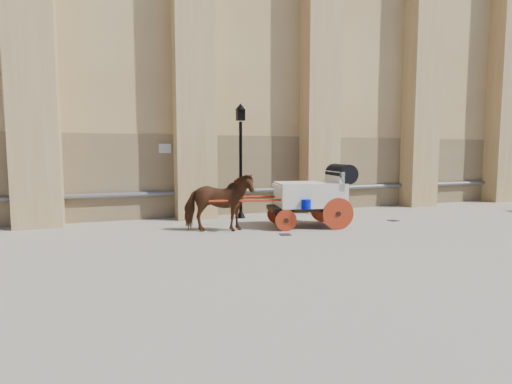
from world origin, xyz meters
name	(u,v)px	position (x,y,z in m)	size (l,w,h in m)	color
ground	(257,235)	(0.00, 0.00, 0.00)	(90.00, 90.00, 0.00)	gray
cathedral	(240,9)	(2.07, 7.81, 9.01)	(44.80, 9.20, 19.20)	tan
horse	(219,203)	(-0.88, 0.90, 0.87)	(0.94, 2.06, 1.74)	#562A17
carriage	(314,193)	(2.21, 0.70, 1.07)	(4.68, 2.10, 1.98)	black
street_lamp	(241,157)	(0.54, 3.10, 2.18)	(0.38, 0.38, 4.08)	black
drain_grate_near	(285,235)	(0.78, -0.22, 0.01)	(0.32, 0.32, 0.01)	black
drain_grate_far	(393,221)	(5.29, 0.65, 0.01)	(0.32, 0.32, 0.01)	black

